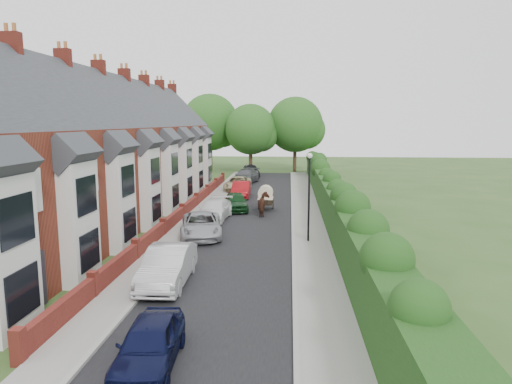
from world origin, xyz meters
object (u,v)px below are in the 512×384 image
car_black (251,170)px  horse (264,204)px  car_navy (149,344)px  car_grey (246,176)px  car_white (214,210)px  car_green (236,202)px  car_beige (238,184)px  lamppost (309,186)px  car_silver_b (201,225)px  car_silver_a (168,266)px  horse_cart (266,196)px  car_red (241,190)px

car_black → horse: 25.15m
car_navy → car_grey: car_grey is taller
car_white → car_green: size_ratio=1.17×
car_beige → lamppost: bearing=-70.4°
car_silver_b → car_grey: car_grey is taller
car_silver_a → horse: 14.98m
car_silver_a → car_grey: 32.62m
car_silver_b → car_black: car_black is taller
lamppost → car_white: 9.03m
car_green → car_beige: car_green is taller
car_silver_a → car_grey: bearing=88.1°
car_navy → car_beige: bearing=88.6°
car_silver_a → car_silver_b: car_silver_a is taller
car_grey → car_silver_a: bearing=-79.2°
car_grey → horse_cart: size_ratio=2.00×
car_silver_b → horse: horse is taller
car_white → car_grey: bearing=94.0°
car_navy → car_silver_a: car_silver_a is taller
lamppost → horse: 8.34m
car_navy → car_beige: car_beige is taller
car_silver_a → horse: bearing=75.8°
car_red → horse: bearing=-74.3°
car_white → car_beige: size_ratio=0.96×
car_red → car_beige: (-0.80, 4.26, -0.04)m
car_navy → horse_cart: (2.04, 23.39, 0.44)m
car_beige → horse: size_ratio=2.48×
car_red → car_navy: bearing=-90.8°
car_silver_b → car_green: 8.40m
car_green → car_beige: bearing=84.6°
car_white → horse: 3.79m
car_green → horse_cart: bearing=-4.5°
car_silver_b → car_red: 14.57m
car_grey → horse_cart: horse_cart is taller
car_silver_b → horse: size_ratio=2.52×
car_silver_a → car_green: car_silver_a is taller
horse → car_green: bearing=-45.4°
car_silver_a → car_beige: bearing=88.6°
car_silver_a → car_red: size_ratio=1.09×
car_silver_b → horse_cart: 9.26m
car_white → car_red: (0.88, 9.73, 0.03)m
car_silver_a → horse_cart: horse_cart is taller
car_white → car_silver_b: bearing=-85.0°
car_green → car_red: car_red is taller
car_silver_b → car_red: size_ratio=1.14×
car_beige → car_black: size_ratio=1.11×
car_grey → horse: bearing=-69.1°
car_grey → horse: 18.26m
car_white → car_black: bearing=94.2°
car_silver_a → car_white: size_ratio=1.01×
car_red → car_beige: bearing=98.8°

